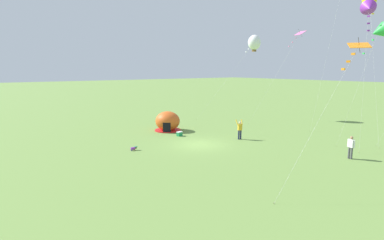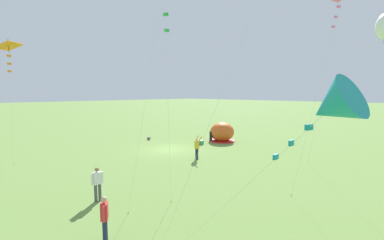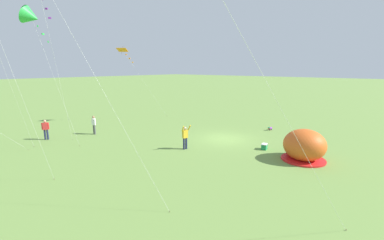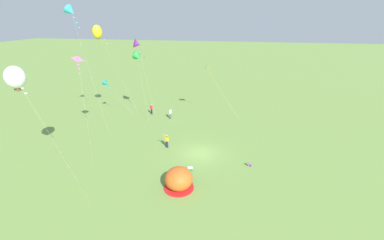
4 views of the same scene
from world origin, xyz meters
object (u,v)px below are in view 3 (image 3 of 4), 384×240
Objects in this scene: cooler_box at (264,146)px; person_far_back at (94,124)px; toddler_crawling at (270,128)px; person_near_tent at (185,136)px; popup_tent at (304,146)px; kite_orange at (124,52)px; person_watching_sky at (46,129)px; kite_green at (31,17)px.

cooler_box is 0.34× the size of person_far_back.
person_near_tent is (2.34, 9.84, 0.82)m from toddler_crawling.
popup_tent is 8.25m from person_near_tent.
kite_orange is at bearing -15.11° from person_near_tent.
kite_green is at bearing 159.44° from person_watching_sky.
person_near_tent is 0.18× the size of kite_green.
kite_green is (10.93, 16.39, 9.36)m from toddler_crawling.
person_near_tent is at bearing 76.62° from toddler_crawling.
popup_tent is 5.09× the size of toddler_crawling.
popup_tent is 8.34m from toddler_crawling.
person_watching_sky is 0.21× the size of kite_orange.
kite_green is 10.33m from kite_orange.
person_far_back is (-1.41, -3.60, 0.00)m from person_watching_sky.
kite_green is at bearing 37.31° from person_near_tent.
cooler_box is at bearing -177.58° from kite_orange.
cooler_box is 0.34× the size of person_watching_sky.
popup_tent is at bearing -155.93° from person_near_tent.
person_far_back is at bearing 23.21° from cooler_box.
kite_orange is (3.05, -9.69, -1.87)m from kite_green.
popup_tent reaches higher than person_watching_sky.
popup_tent reaches higher than toddler_crawling.
person_near_tent is (4.56, 3.83, 0.78)m from cooler_box.
person_near_tent is 13.78m from kite_orange.
person_watching_sky reaches higher than cooler_box.
popup_tent is 0.34× the size of kite_orange.
cooler_box is at bearing -140.02° from person_near_tent.
kite_green is (13.16, 10.38, 9.32)m from cooler_box.
person_far_back is (9.34, 2.14, -0.03)m from person_near_tent.
person_far_back is (16.88, 5.50, -0.03)m from popup_tent.
person_far_back is 0.21× the size of kite_orange.
cooler_box is 0.07× the size of kite_orange.
person_watching_sky is at bearing -20.56° from kite_green.
cooler_box is 18.08m from person_watching_sky.
person_near_tent reaches higher than person_watching_sky.
person_watching_sky is at bearing 68.57° from person_far_back.
kite_green reaches higher than cooler_box.
kite_orange reaches higher than person_far_back.
cooler_box is at bearing -8.84° from popup_tent.
person_far_back is at bearing 45.71° from toddler_crawling.
person_near_tent is at bearing 164.89° from kite_orange.
person_far_back is at bearing -111.43° from person_watching_sky.
toddler_crawling is 0.07× the size of kite_orange.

